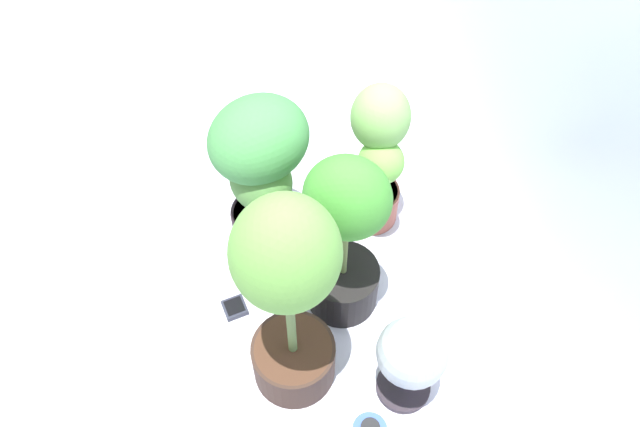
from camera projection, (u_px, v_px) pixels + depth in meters
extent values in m
plane|color=silver|center=(310.00, 296.00, 2.32)|extent=(8.00, 8.00, 0.00)
cube|color=silver|center=(610.00, 20.00, 1.69)|extent=(3.20, 0.01, 2.00)
cylinder|color=brown|center=(372.00, 203.00, 2.48)|extent=(0.21, 0.21, 0.16)
cylinder|color=#3D2B20|center=(373.00, 191.00, 2.43)|extent=(0.19, 0.19, 0.02)
cylinder|color=olive|center=(377.00, 151.00, 2.24)|extent=(0.02, 0.02, 0.44)
ellipsoid|color=#7EB65E|center=(381.00, 117.00, 2.11)|extent=(0.24, 0.24, 0.25)
ellipsoid|color=#7CB44F|center=(376.00, 125.00, 2.25)|extent=(0.22, 0.22, 0.18)
ellipsoid|color=#71BC4A|center=(381.00, 162.00, 2.17)|extent=(0.23, 0.23, 0.16)
cylinder|color=black|center=(268.00, 225.00, 2.40)|extent=(0.27, 0.27, 0.18)
cylinder|color=#443221|center=(267.00, 212.00, 2.34)|extent=(0.25, 0.25, 0.02)
cylinder|color=#5E7F49|center=(262.00, 173.00, 2.16)|extent=(0.02, 0.02, 0.44)
ellipsoid|color=#418645|center=(259.00, 139.00, 2.03)|extent=(0.43, 0.45, 0.27)
ellipsoid|color=#528837|center=(262.00, 144.00, 2.17)|extent=(0.37, 0.37, 0.23)
ellipsoid|color=#4C7D3C|center=(261.00, 180.00, 2.09)|extent=(0.27, 0.25, 0.20)
cylinder|color=black|center=(343.00, 284.00, 2.25)|extent=(0.26, 0.26, 0.18)
cylinder|color=#403025|center=(343.00, 272.00, 2.18)|extent=(0.23, 0.23, 0.02)
cylinder|color=olive|center=(345.00, 232.00, 1.99)|extent=(0.02, 0.02, 0.46)
ellipsoid|color=#3E8B30|center=(347.00, 198.00, 1.85)|extent=(0.35, 0.36, 0.29)
ellipsoid|color=#50822E|center=(344.00, 201.00, 2.00)|extent=(0.27, 0.26, 0.21)
cylinder|color=#34221A|center=(294.00, 359.00, 2.08)|extent=(0.27, 0.27, 0.17)
cylinder|color=#462B1E|center=(293.00, 349.00, 2.01)|extent=(0.25, 0.25, 0.02)
cylinder|color=#5B7540|center=(289.00, 300.00, 1.76)|extent=(0.03, 0.03, 0.62)
ellipsoid|color=#619D42|center=(286.00, 254.00, 1.57)|extent=(0.33, 0.33, 0.36)
ellipsoid|color=#6EA937|center=(288.00, 265.00, 1.75)|extent=(0.29, 0.28, 0.29)
cube|color=#2A2C3B|center=(235.00, 308.00, 2.28)|extent=(0.09, 0.09, 0.02)
cube|color=black|center=(234.00, 306.00, 2.27)|extent=(0.07, 0.07, 0.00)
cylinder|color=#282027|center=(403.00, 387.00, 2.10)|extent=(0.18, 0.18, 0.03)
cylinder|color=#9CA7AE|center=(406.00, 377.00, 2.03)|extent=(0.02, 0.02, 0.14)
sphere|color=#9CA7AE|center=(412.00, 353.00, 1.89)|extent=(0.28, 0.28, 0.22)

